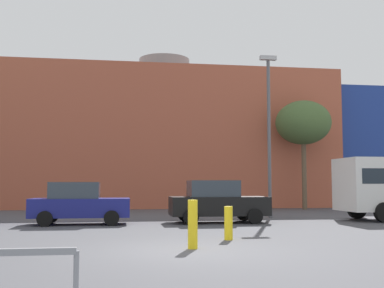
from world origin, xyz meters
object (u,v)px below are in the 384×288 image
(bollard_yellow_0, at_px, (228,223))
(parked_car_1, at_px, (79,203))
(parked_car_2, at_px, (217,202))
(street_lamp, at_px, (269,125))
(bare_tree_1, at_px, (303,123))
(bollard_yellow_1, at_px, (193,224))

(bollard_yellow_0, bearing_deg, parked_car_1, 127.91)
(parked_car_2, relative_size, street_lamp, 0.52)
(street_lamp, bearing_deg, bare_tree_1, 57.10)
(parked_car_1, bearing_deg, street_lamp, 15.79)
(bollard_yellow_0, bearing_deg, bollard_yellow_1, -127.00)
(parked_car_2, height_order, bollard_yellow_1, parked_car_2)
(parked_car_2, height_order, bollard_yellow_0, parked_car_2)
(bollard_yellow_0, bearing_deg, bare_tree_1, 61.31)
(parked_car_1, relative_size, bollard_yellow_0, 4.03)
(parked_car_2, distance_m, bollard_yellow_0, 6.09)
(parked_car_1, xyz_separation_m, bollard_yellow_0, (4.68, -6.01, -0.35))
(bollard_yellow_1, height_order, street_lamp, street_lamp)
(bollard_yellow_0, bearing_deg, parked_car_2, 81.52)
(bare_tree_1, bearing_deg, bollard_yellow_1, -119.60)
(parked_car_1, distance_m, bare_tree_1, 16.72)
(parked_car_1, bearing_deg, parked_car_2, -0.00)
(parked_car_2, bearing_deg, street_lamp, 38.71)
(parked_car_2, bearing_deg, bollard_yellow_0, -98.48)
(bollard_yellow_1, bearing_deg, bare_tree_1, 60.40)
(bollard_yellow_0, xyz_separation_m, bollard_yellow_1, (-1.29, -1.72, 0.12))
(bollard_yellow_0, xyz_separation_m, street_lamp, (3.93, 8.44, 3.94))
(parked_car_2, distance_m, bollard_yellow_1, 8.03)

